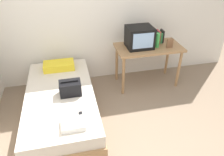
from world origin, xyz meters
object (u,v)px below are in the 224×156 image
object	(u,v)px
water_bottle	(157,40)
remote_dark	(81,116)
bed	(62,105)
tv	(139,37)
folded_towel	(73,124)
picture_frame	(170,43)
book_row	(158,37)
pillow	(59,66)
desk	(148,51)
magazine	(53,110)
handbag	(70,88)

from	to	relation	value
water_bottle	remote_dark	size ratio (longest dim) A/B	1.62
bed	tv	bearing A→B (deg)	25.15
bed	folded_towel	world-z (taller)	folded_towel
remote_dark	folded_towel	distance (m)	0.18
water_bottle	picture_frame	bearing A→B (deg)	-20.95
book_row	pillow	bearing A→B (deg)	-177.44
desk	folded_towel	size ratio (longest dim) A/B	4.14
bed	water_bottle	xyz separation A→B (m)	(1.72, 0.59, 0.65)
tv	water_bottle	xyz separation A→B (m)	(0.30, -0.07, -0.05)
water_bottle	folded_towel	size ratio (longest dim) A/B	0.90
tv	pillow	world-z (taller)	tv
picture_frame	magazine	size ratio (longest dim) A/B	0.56
pillow	handbag	size ratio (longest dim) A/B	1.70
desk	picture_frame	distance (m)	0.39
bed	book_row	distance (m)	2.07
pillow	remote_dark	size ratio (longest dim) A/B	3.27
bed	desk	bearing A→B (deg)	22.02
water_bottle	book_row	xyz separation A→B (m)	(0.09, 0.19, -0.02)
bed	water_bottle	distance (m)	1.93
bed	desk	distance (m)	1.77
magazine	book_row	bearing A→B (deg)	31.57
water_bottle	pillow	size ratio (longest dim) A/B	0.50
picture_frame	remote_dark	bearing A→B (deg)	-146.69
remote_dark	picture_frame	bearing A→B (deg)	33.31
water_bottle	remote_dark	distance (m)	1.92
water_bottle	book_row	bearing A→B (deg)	64.92
bed	folded_towel	bearing A→B (deg)	-78.52
book_row	remote_dark	xyz separation A→B (m)	(-1.56, -1.37, -0.38)
tv	pillow	bearing A→B (deg)	178.36
bed	folded_towel	xyz separation A→B (m)	(0.15, -0.72, 0.28)
bed	magazine	world-z (taller)	magazine
desk	handbag	size ratio (longest dim) A/B	3.87
remote_dark	handbag	bearing A→B (deg)	99.82
picture_frame	remote_dark	world-z (taller)	picture_frame
desk	picture_frame	xyz separation A→B (m)	(0.32, -0.13, 0.18)
water_bottle	remote_dark	xyz separation A→B (m)	(-1.47, -1.17, -0.40)
picture_frame	folded_towel	distance (m)	2.18
tv	picture_frame	distance (m)	0.54
desk	picture_frame	bearing A→B (deg)	-22.35
tv	magazine	world-z (taller)	tv
water_bottle	handbag	size ratio (longest dim) A/B	0.84
desk	handbag	distance (m)	1.60
desk	book_row	distance (m)	0.33
pillow	desk	bearing A→B (deg)	-2.12
handbag	book_row	bearing A→B (deg)	27.44
bed	water_bottle	world-z (taller)	water_bottle
desk	handbag	bearing A→B (deg)	-153.46
bed	tv	xyz separation A→B (m)	(1.41, 0.66, 0.70)
tv	folded_towel	distance (m)	1.93
desk	tv	world-z (taller)	tv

